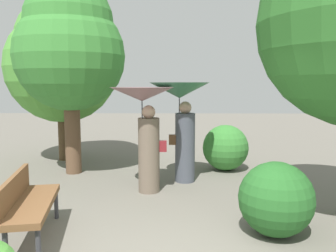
# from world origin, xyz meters

# --- Properties ---
(person_left) EXTENTS (1.15, 1.15, 1.92)m
(person_left) POSITION_xyz_m (-0.41, 2.99, 1.36)
(person_left) COLOR #6B5B4C
(person_left) RESTS_ON ground
(person_right) EXTENTS (1.20, 1.20, 2.01)m
(person_right) POSITION_xyz_m (0.26, 3.68, 1.47)
(person_right) COLOR #474C56
(person_right) RESTS_ON ground
(park_bench) EXTENTS (0.76, 1.56, 0.83)m
(park_bench) POSITION_xyz_m (-1.75, 0.97, 0.51)
(park_bench) COLOR #38383D
(park_bench) RESTS_ON ground
(tree_near_left) EXTENTS (2.37, 2.37, 4.21)m
(tree_near_left) POSITION_xyz_m (-2.12, 4.33, 2.79)
(tree_near_left) COLOR brown
(tree_near_left) RESTS_ON ground
(tree_mid_left) EXTENTS (2.81, 2.81, 4.16)m
(tree_mid_left) POSITION_xyz_m (-2.73, 5.68, 2.60)
(tree_mid_left) COLOR #4C3823
(tree_mid_left) RESTS_ON ground
(bush_path_left) EXTENTS (1.05, 1.05, 1.05)m
(bush_path_left) POSITION_xyz_m (1.30, 4.64, 0.52)
(bush_path_left) COLOR #387F33
(bush_path_left) RESTS_ON ground
(bush_behind_bench) EXTENTS (0.98, 0.98, 0.98)m
(bush_behind_bench) POSITION_xyz_m (1.45, 1.15, 0.49)
(bush_behind_bench) COLOR #235B23
(bush_behind_bench) RESTS_ON ground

